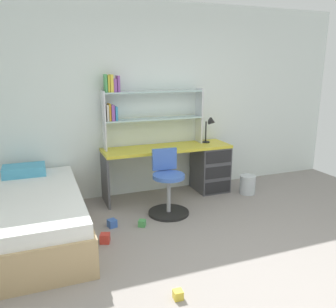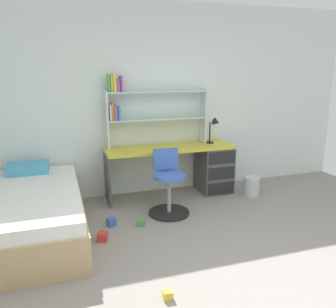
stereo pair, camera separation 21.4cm
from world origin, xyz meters
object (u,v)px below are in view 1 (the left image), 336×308
at_px(desk, 198,165).
at_px(toy_block_green_0, 142,223).
at_px(toy_block_yellow_2, 178,295).
at_px(bed_platform, 26,217).
at_px(desk_lamp, 211,126).
at_px(waste_bin, 248,185).
at_px(toy_block_red_3, 105,238).
at_px(toy_block_blue_4, 112,223).
at_px(swivel_chair, 168,189).
at_px(bookshelf_hutch, 140,106).

xyz_separation_m(desk, toy_block_green_0, (-1.13, -0.84, -0.37)).
bearing_deg(toy_block_yellow_2, bed_platform, 127.38).
bearing_deg(toy_block_yellow_2, desk_lamp, 57.01).
bearing_deg(waste_bin, desk, 151.05).
bearing_deg(toy_block_red_3, toy_block_blue_4, 66.06).
distance_m(bed_platform, toy_block_red_3, 0.88).
bearing_deg(waste_bin, toy_block_green_0, -164.68).
distance_m(desk, bed_platform, 2.49).
height_order(swivel_chair, toy_block_green_0, swivel_chair).
distance_m(desk_lamp, waste_bin, 1.03).
bearing_deg(bookshelf_hutch, desk, -9.83).
xyz_separation_m(desk, desk_lamp, (0.21, 0.03, 0.57)).
relative_size(waste_bin, toy_block_green_0, 3.49).
bearing_deg(toy_block_blue_4, bookshelf_hutch, 54.19).
relative_size(swivel_chair, waste_bin, 2.97).
height_order(desk, swivel_chair, swivel_chair).
xyz_separation_m(bed_platform, toy_block_green_0, (1.25, -0.13, -0.22)).
bearing_deg(toy_block_green_0, desk_lamp, 33.15).
distance_m(waste_bin, toy_block_red_3, 2.37).
relative_size(desk, toy_block_green_0, 23.25).
height_order(waste_bin, toy_block_green_0, waste_bin).
distance_m(bookshelf_hutch, toy_block_red_3, 1.92).
bearing_deg(toy_block_yellow_2, toy_block_blue_4, 98.60).
xyz_separation_m(desk_lamp, waste_bin, (0.43, -0.39, -0.84)).
bearing_deg(toy_block_green_0, swivel_chair, 31.06).
bearing_deg(desk_lamp, swivel_chair, -145.92).
height_order(bookshelf_hutch, toy_block_blue_4, bookshelf_hutch).
bearing_deg(waste_bin, swivel_chair, -170.32).
relative_size(desk_lamp, toy_block_yellow_2, 5.08).
xyz_separation_m(toy_block_green_0, toy_block_blue_4, (-0.33, 0.11, 0.01)).
bearing_deg(swivel_chair, toy_block_red_3, -151.92).
distance_m(bed_platform, toy_block_blue_4, 0.94).
relative_size(bookshelf_hutch, swivel_chair, 1.75).
height_order(desk_lamp, waste_bin, desk_lamp).
relative_size(desk, toy_block_blue_4, 19.66).
height_order(waste_bin, toy_block_red_3, waste_bin).
xyz_separation_m(toy_block_yellow_2, toy_block_blue_4, (-0.22, 1.47, 0.01)).
relative_size(desk, bed_platform, 0.93).
xyz_separation_m(bookshelf_hutch, waste_bin, (1.48, -0.50, -1.17)).
height_order(waste_bin, toy_block_blue_4, waste_bin).
distance_m(desk_lamp, toy_block_blue_4, 2.07).
distance_m(desk, toy_block_green_0, 1.46).
bearing_deg(toy_block_green_0, waste_bin, 15.32).
distance_m(waste_bin, toy_block_green_0, 1.85).
xyz_separation_m(bookshelf_hutch, toy_block_green_0, (-0.30, -0.99, -1.26)).
relative_size(toy_block_yellow_2, toy_block_blue_4, 0.81).
xyz_separation_m(bookshelf_hutch, toy_block_blue_4, (-0.63, -0.88, -1.26)).
bearing_deg(swivel_chair, toy_block_blue_4, -169.08).
bearing_deg(toy_block_blue_4, toy_block_yellow_2, -81.40).
distance_m(swivel_chair, toy_block_blue_4, 0.82).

